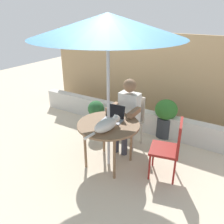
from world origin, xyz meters
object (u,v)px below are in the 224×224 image
laptop (114,116)px  potted_plant_near_fence (96,116)px  cat (107,125)px  chair_empty (171,145)px  potted_plant_by_chair (166,116)px  chair_occupied (131,117)px  person_seated (127,111)px  patio_umbrella (108,25)px  patio_table (108,128)px

laptop → potted_plant_near_fence: (-0.77, 0.61, -0.42)m
laptop → cat: laptop is taller
cat → potted_plant_near_fence: (-0.87, 0.96, -0.44)m
chair_empty → potted_plant_by_chair: 1.19m
chair_occupied → person_seated: bearing=-90.0°
patio_umbrella → potted_plant_by_chair: 2.15m
chair_empty → cat: chair_empty is taller
cat → potted_plant_near_fence: cat is taller
chair_occupied → chair_empty: same height
patio_table → laptop: 0.21m
potted_plant_near_fence → person_seated: bearing=-13.6°
patio_table → cat: 0.25m
potted_plant_near_fence → chair_empty: bearing=-18.8°
patio_umbrella → laptop: 1.31m
patio_table → person_seated: bearing=90.0°
patio_table → chair_empty: chair_empty is taller
potted_plant_near_fence → potted_plant_by_chair: 1.33m
chair_occupied → patio_umbrella: bearing=-90.0°
patio_umbrella → chair_empty: patio_umbrella is taller
potted_plant_by_chair → chair_occupied: bearing=-128.1°
person_seated → laptop: 0.43m
chair_occupied → laptop: bearing=-90.6°
chair_occupied → laptop: (-0.01, -0.58, 0.25)m
laptop → cat: bearing=-74.9°
chair_empty → person_seated: (-0.90, 0.38, 0.17)m
laptop → potted_plant_by_chair: (0.44, 1.14, -0.35)m
patio_table → potted_plant_by_chair: potted_plant_by_chair is taller
cat → patio_table: bearing=116.1°
laptop → potted_plant_by_chair: laptop is taller
patio_umbrella → potted_plant_near_fence: size_ratio=3.42×
chair_occupied → potted_plant_by_chair: 0.72m
patio_table → laptop: laptop is taller
person_seated → potted_plant_by_chair: (0.44, 0.71, -0.27)m
patio_table → person_seated: size_ratio=0.75×
laptop → potted_plant_by_chair: size_ratio=0.43×
laptop → cat: (0.09, -0.35, 0.02)m
cat → potted_plant_by_chair: size_ratio=0.86×
person_seated → potted_plant_near_fence: (-0.78, 0.19, -0.34)m
patio_umbrella → laptop: size_ratio=6.91×
patio_table → chair_empty: bearing=13.1°
potted_plant_near_fence → patio_table: bearing=-45.1°
potted_plant_by_chair → person_seated: bearing=-121.5°
person_seated → chair_empty: bearing=-23.0°
chair_empty → laptop: 0.94m
chair_empty → cat: bearing=-154.4°
person_seated → potted_plant_near_fence: bearing=166.4°
chair_occupied → potted_plant_near_fence: 0.80m
cat → potted_plant_by_chair: 1.57m
patio_umbrella → laptop: patio_umbrella is taller
patio_umbrella → person_seated: size_ratio=1.81×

